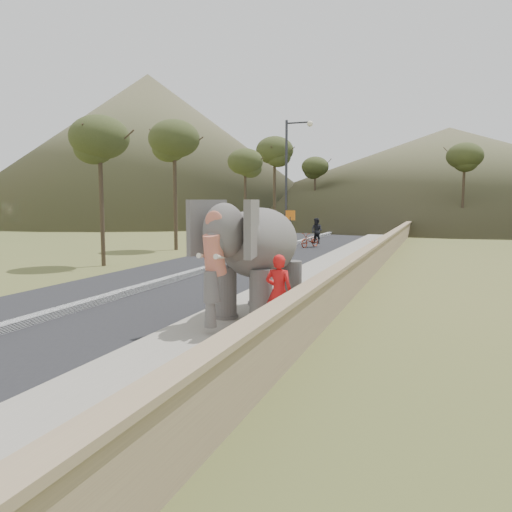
{
  "coord_description": "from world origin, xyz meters",
  "views": [
    {
      "loc": [
        4.24,
        -12.11,
        2.99
      ],
      "look_at": [
        0.2,
        -1.18,
        1.7
      ],
      "focal_mm": 35.0,
      "sensor_mm": 36.0,
      "label": 1
    }
  ],
  "objects": [
    {
      "name": "signboard",
      "position": [
        -4.5,
        17.66,
        1.64
      ],
      "size": [
        0.6,
        0.08,
        2.4
      ],
      "color": "#2D2D33",
      "rests_on": "ground"
    },
    {
      "name": "ground",
      "position": [
        0.0,
        0.0,
        0.0
      ],
      "size": [
        160.0,
        160.0,
        0.0
      ],
      "primitive_type": "plane",
      "color": "olive",
      "rests_on": "ground"
    },
    {
      "name": "median",
      "position": [
        -5.0,
        10.0,
        0.11
      ],
      "size": [
        0.35,
        120.0,
        0.22
      ],
      "primitive_type": "cube",
      "color": "black",
      "rests_on": "ground"
    },
    {
      "name": "lamppost",
      "position": [
        -4.69,
        18.37,
        4.87
      ],
      "size": [
        1.76,
        0.36,
        8.0
      ],
      "color": "#2C2D31",
      "rests_on": "ground"
    },
    {
      "name": "road",
      "position": [
        -5.0,
        10.0,
        0.01
      ],
      "size": [
        7.0,
        120.0,
        0.03
      ],
      "primitive_type": "cube",
      "color": "black",
      "rests_on": "ground"
    },
    {
      "name": "motorcyclist",
      "position": [
        -3.39,
        19.04,
        0.74
      ],
      "size": [
        1.53,
        1.89,
        1.91
      ],
      "color": "maroon",
      "rests_on": "ground"
    },
    {
      "name": "hill_left",
      "position": [
        -38.0,
        55.0,
        11.0
      ],
      "size": [
        60.0,
        60.0,
        22.0
      ],
      "primitive_type": "cone",
      "color": "brown",
      "rests_on": "ground"
    },
    {
      "name": "walkway",
      "position": [
        0.0,
        10.0,
        0.07
      ],
      "size": [
        3.0,
        120.0,
        0.15
      ],
      "primitive_type": "cube",
      "color": "#9E9687",
      "rests_on": "ground"
    },
    {
      "name": "elephant_and_man",
      "position": [
        0.02,
        -0.38,
        1.55
      ],
      "size": [
        2.48,
        4.11,
        2.82
      ],
      "color": "slate",
      "rests_on": "ground"
    },
    {
      "name": "trees",
      "position": [
        1.0,
        30.1,
        3.92
      ],
      "size": [
        47.68,
        42.59,
        9.27
      ],
      "color": "#473828",
      "rests_on": "ground"
    },
    {
      "name": "parapet",
      "position": [
        1.65,
        10.0,
        0.55
      ],
      "size": [
        0.3,
        120.0,
        1.1
      ],
      "primitive_type": "cube",
      "color": "tan",
      "rests_on": "ground"
    },
    {
      "name": "hill_far",
      "position": [
        5.0,
        70.0,
        7.0
      ],
      "size": [
        80.0,
        80.0,
        14.0
      ],
      "primitive_type": "cone",
      "color": "brown",
      "rests_on": "ground"
    }
  ]
}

